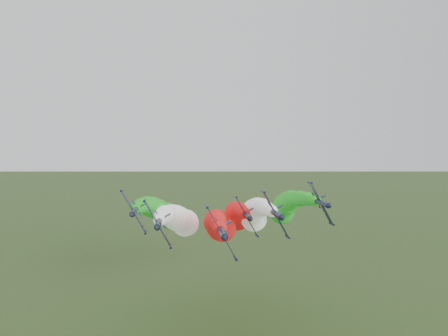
% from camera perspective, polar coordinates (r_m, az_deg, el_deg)
% --- Properties ---
extents(jet_lead, '(12.50, 68.85, 18.69)m').
position_cam_1_polar(jet_lead, '(114.88, -0.63, -7.44)').
color(jet_lead, black).
rests_on(jet_lead, ground).
extents(jet_inner_left, '(12.32, 68.67, 18.51)m').
position_cam_1_polar(jet_inner_left, '(124.03, -5.88, -6.75)').
color(jet_inner_left, black).
rests_on(jet_inner_left, ground).
extents(jet_inner_right, '(12.76, 69.12, 18.95)m').
position_cam_1_polar(jet_inner_right, '(125.18, 3.99, -5.99)').
color(jet_inner_right, black).
rests_on(jet_inner_right, ground).
extents(jet_outer_left, '(12.80, 69.15, 18.99)m').
position_cam_1_polar(jet_outer_left, '(131.51, -8.14, -5.71)').
color(jet_outer_left, black).
rests_on(jet_outer_left, ground).
extents(jet_outer_right, '(12.73, 69.08, 18.92)m').
position_cam_1_polar(jet_outer_right, '(132.96, 8.06, -4.99)').
color(jet_outer_right, black).
rests_on(jet_outer_right, ground).
extents(jet_trail, '(12.50, 68.85, 18.69)m').
position_cam_1_polar(jet_trail, '(139.12, 1.67, -6.21)').
color(jet_trail, black).
rests_on(jet_trail, ground).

